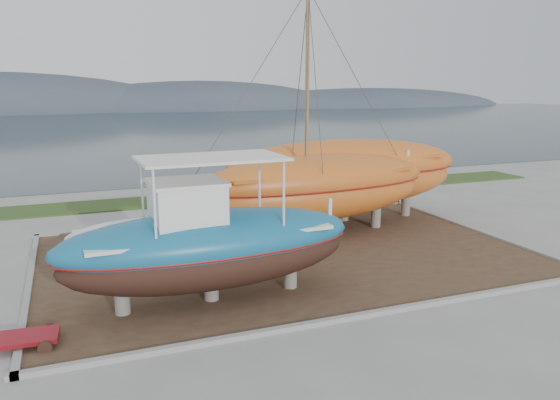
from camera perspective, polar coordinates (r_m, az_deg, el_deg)
name	(u,v)px	position (r m, az deg, el deg)	size (l,w,h in m)	color
ground	(334,291)	(17.76, 5.66, -9.47)	(140.00, 140.00, 0.00)	gray
dirt_patch	(287,254)	(21.17, 0.72, -5.71)	(18.00, 12.00, 0.06)	#422D1E
curb_frame	(287,253)	(21.16, 0.72, -5.60)	(18.60, 12.60, 0.15)	gray
grass_strip	(212,197)	(31.77, -7.12, 0.29)	(44.00, 3.00, 0.08)	#284219
sea	(120,127)	(85.25, -16.39, 7.30)	(260.00, 100.00, 0.04)	#16262C
mountain_ridge	(97,110)	(140.01, -18.53, 8.89)	(200.00, 36.00, 20.00)	#333D49
blue_caique	(210,230)	(16.33, -7.36, -3.13)	(9.11, 2.85, 4.38)	#16648D
white_dinghy	(124,239)	(21.62, -16.00, -3.91)	(4.40, 1.65, 1.32)	white
orange_sailboat	(318,118)	(22.95, 4.03, 8.58)	(10.68, 3.15, 10.09)	#C45E1E
orange_bare_hull	(345,181)	(25.99, 6.77, 1.94)	(11.55, 3.47, 3.79)	#C45E1E
red_trailer	(27,341)	(15.55, -24.93, -13.23)	(2.28, 1.14, 0.32)	maroon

